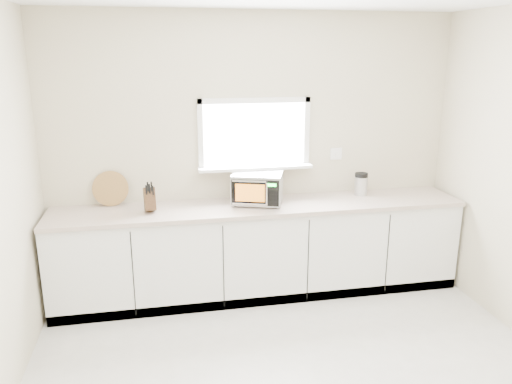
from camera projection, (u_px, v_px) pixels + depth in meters
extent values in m
cube|color=beige|center=(254.00, 154.00, 4.92)|extent=(4.00, 0.02, 2.70)
cube|color=white|center=(254.00, 134.00, 4.85)|extent=(1.00, 0.02, 0.60)
cube|color=white|center=(256.00, 168.00, 4.88)|extent=(1.12, 0.16, 0.03)
cube|color=white|center=(255.00, 100.00, 4.75)|extent=(1.10, 0.04, 0.05)
cube|color=white|center=(255.00, 167.00, 4.93)|extent=(1.10, 0.04, 0.05)
cube|color=white|center=(200.00, 136.00, 4.74)|extent=(0.05, 0.04, 0.70)
cube|color=white|center=(307.00, 133.00, 4.94)|extent=(0.05, 0.04, 0.70)
cube|color=white|center=(336.00, 154.00, 5.08)|extent=(0.12, 0.01, 0.12)
cube|color=white|center=(260.00, 251.00, 4.88)|extent=(3.92, 0.60, 0.88)
cube|color=#BAA999|center=(260.00, 207.00, 4.75)|extent=(3.92, 0.64, 0.04)
cylinder|color=black|center=(235.00, 206.00, 4.68)|extent=(0.02, 0.02, 0.01)
cylinder|color=black|center=(240.00, 198.00, 4.95)|extent=(0.02, 0.02, 0.01)
cylinder|color=black|center=(276.00, 207.00, 4.63)|extent=(0.02, 0.02, 0.01)
cylinder|color=black|center=(279.00, 199.00, 4.90)|extent=(0.02, 0.02, 0.01)
cube|color=#BABDC2|center=(258.00, 188.00, 4.75)|extent=(0.55, 0.48, 0.28)
cube|color=black|center=(255.00, 193.00, 4.58)|extent=(0.42, 0.16, 0.24)
cube|color=orange|center=(250.00, 193.00, 4.58)|extent=(0.26, 0.09, 0.17)
cylinder|color=silver|center=(267.00, 194.00, 4.54)|extent=(0.02, 0.02, 0.22)
cube|color=black|center=(272.00, 194.00, 4.55)|extent=(0.11, 0.04, 0.24)
cube|color=#19FF33|center=(272.00, 185.00, 4.53)|extent=(0.07, 0.03, 0.03)
cube|color=silver|center=(258.00, 173.00, 4.71)|extent=(0.55, 0.48, 0.01)
cube|color=#4D351B|center=(150.00, 199.00, 4.50)|extent=(0.12, 0.21, 0.24)
cube|color=black|center=(146.00, 190.00, 4.42)|extent=(0.02, 0.04, 0.09)
cube|color=black|center=(149.00, 189.00, 4.43)|extent=(0.02, 0.04, 0.09)
cube|color=black|center=(153.00, 190.00, 4.44)|extent=(0.02, 0.04, 0.09)
cube|color=black|center=(148.00, 187.00, 4.42)|extent=(0.02, 0.04, 0.09)
cube|color=black|center=(152.00, 186.00, 4.43)|extent=(0.02, 0.04, 0.09)
cylinder|color=olive|center=(110.00, 188.00, 4.68)|extent=(0.33, 0.08, 0.33)
cylinder|color=#BABDC2|center=(361.00, 186.00, 5.04)|extent=(0.17, 0.17, 0.19)
cylinder|color=black|center=(361.00, 175.00, 5.01)|extent=(0.16, 0.16, 0.04)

